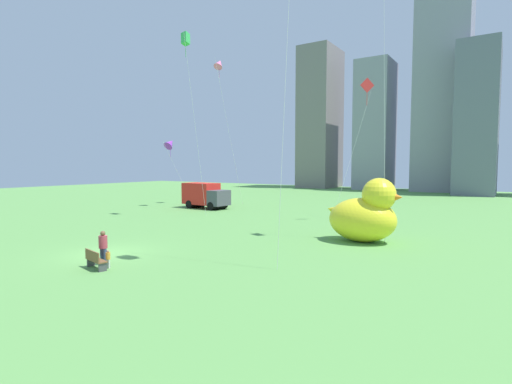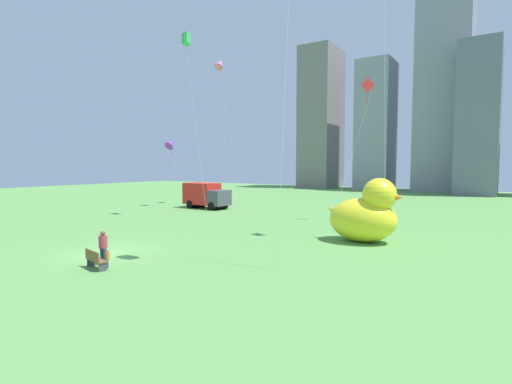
{
  "view_description": "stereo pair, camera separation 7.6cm",
  "coord_description": "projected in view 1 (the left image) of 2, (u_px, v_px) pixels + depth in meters",
  "views": [
    {
      "loc": [
        18.52,
        -13.3,
        4.94
      ],
      "look_at": [
        7.0,
        4.42,
        3.44
      ],
      "focal_mm": 27.2,
      "sensor_mm": 36.0,
      "label": 1
    },
    {
      "loc": [
        18.58,
        -13.26,
        4.94
      ],
      "look_at": [
        7.0,
        4.42,
        3.44
      ],
      "focal_mm": 27.2,
      "sensor_mm": 36.0,
      "label": 2
    }
  ],
  "objects": [
    {
      "name": "ground_plane",
      "position": [
        107.0,
        254.0,
        21.54
      ],
      "size": [
        140.0,
        140.0,
        0.0
      ],
      "primitive_type": "plane",
      "color": "#5C984A"
    },
    {
      "name": "park_bench",
      "position": [
        95.0,
        259.0,
        18.32
      ],
      "size": [
        1.57,
        0.76,
        0.9
      ],
      "color": "brown",
      "rests_on": "ground"
    },
    {
      "name": "person_adult",
      "position": [
        103.0,
        246.0,
        19.1
      ],
      "size": [
        0.41,
        0.41,
        1.69
      ],
      "color": "#38476B",
      "rests_on": "ground"
    },
    {
      "name": "person_child",
      "position": [
        108.0,
        258.0,
        18.48
      ],
      "size": [
        0.22,
        0.22,
        0.88
      ],
      "color": "silver",
      "rests_on": "ground"
    },
    {
      "name": "giant_inflatable_duck",
      "position": [
        365.0,
        215.0,
        24.73
      ],
      "size": [
        4.96,
        3.19,
        4.11
      ],
      "color": "yellow",
      "rests_on": "ground"
    },
    {
      "name": "box_truck",
      "position": [
        205.0,
        196.0,
        43.77
      ],
      "size": [
        5.7,
        2.73,
        2.85
      ],
      "color": "red",
      "rests_on": "ground"
    },
    {
      "name": "city_skyline",
      "position": [
        434.0,
        106.0,
        70.81
      ],
      "size": [
        54.86,
        15.17,
        36.99
      ],
      "color": "gray",
      "rests_on": "ground"
    },
    {
      "name": "kite_red",
      "position": [
        366.0,
        92.0,
        33.22
      ],
      "size": [
        3.27,
        3.29,
        12.34
      ],
      "color": "silver",
      "rests_on": "ground"
    },
    {
      "name": "kite_green",
      "position": [
        186.0,
        40.0,
        35.91
      ],
      "size": [
        1.8,
        2.48,
        17.25
      ],
      "color": "silver",
      "rests_on": "ground"
    },
    {
      "name": "kite_pink",
      "position": [
        219.0,
        64.0,
        47.53
      ],
      "size": [
        3.18,
        3.9,
        18.08
      ],
      "color": "silver",
      "rests_on": "ground"
    },
    {
      "name": "kite_purple",
      "position": [
        170.0,
        143.0,
        45.92
      ],
      "size": [
        3.0,
        3.7,
        8.23
      ],
      "color": "silver",
      "rests_on": "ground"
    }
  ]
}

